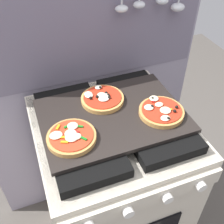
# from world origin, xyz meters

# --- Properties ---
(kitchen_backsplash) EXTENTS (1.10, 0.09, 1.55)m
(kitchen_backsplash) POSITION_xyz_m (0.00, 0.33, 0.79)
(kitchen_backsplash) COLOR gray
(kitchen_backsplash) RESTS_ON ground_plane
(stove) EXTENTS (0.60, 0.64, 0.90)m
(stove) POSITION_xyz_m (-0.00, -0.00, 0.45)
(stove) COLOR beige
(stove) RESTS_ON ground_plane
(baking_tray) EXTENTS (0.54, 0.38, 0.02)m
(baking_tray) POSITION_xyz_m (0.00, 0.00, 0.91)
(baking_tray) COLOR black
(baking_tray) RESTS_ON stove
(pizza_left) EXTENTS (0.17, 0.17, 0.03)m
(pizza_left) POSITION_xyz_m (-0.18, -0.07, 0.93)
(pizza_left) COLOR #C18947
(pizza_left) RESTS_ON baking_tray
(pizza_right) EXTENTS (0.17, 0.17, 0.03)m
(pizza_right) POSITION_xyz_m (0.17, -0.06, 0.93)
(pizza_right) COLOR #C18947
(pizza_right) RESTS_ON baking_tray
(pizza_center) EXTENTS (0.17, 0.17, 0.03)m
(pizza_center) POSITION_xyz_m (-0.01, 0.09, 0.93)
(pizza_center) COLOR tan
(pizza_center) RESTS_ON baking_tray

